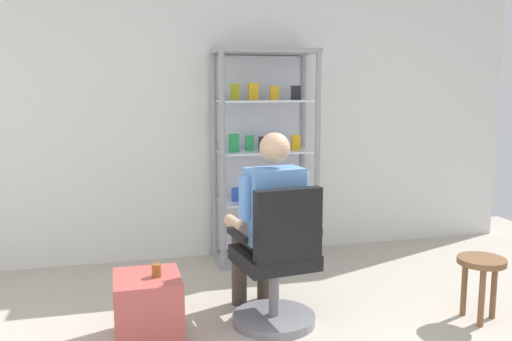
# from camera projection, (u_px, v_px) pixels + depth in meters

# --- Properties ---
(back_wall) EXTENTS (6.00, 0.10, 2.70)m
(back_wall) POSITION_uv_depth(u_px,v_px,m) (214.00, 111.00, 5.09)
(back_wall) COLOR silver
(back_wall) RESTS_ON ground
(display_cabinet_main) EXTENTS (0.90, 0.45, 1.90)m
(display_cabinet_main) POSITION_uv_depth(u_px,v_px,m) (263.00, 154.00, 5.02)
(display_cabinet_main) COLOR gray
(display_cabinet_main) RESTS_ON ground
(office_chair) EXTENTS (0.59, 0.56, 0.96)m
(office_chair) POSITION_uv_depth(u_px,v_px,m) (277.00, 270.00, 3.62)
(office_chair) COLOR slate
(office_chair) RESTS_ON ground
(seated_shopkeeper) EXTENTS (0.52, 0.60, 1.29)m
(seated_shopkeeper) POSITION_uv_depth(u_px,v_px,m) (268.00, 217.00, 3.73)
(seated_shopkeeper) COLOR #3F382D
(seated_shopkeeper) RESTS_ON ground
(storage_crate) EXTENTS (0.41, 0.44, 0.41)m
(storage_crate) POSITION_uv_depth(u_px,v_px,m) (148.00, 308.00, 3.48)
(storage_crate) COLOR #B24C47
(storage_crate) RESTS_ON ground
(tea_glass) EXTENTS (0.06, 0.06, 0.08)m
(tea_glass) POSITION_uv_depth(u_px,v_px,m) (157.00, 270.00, 3.44)
(tea_glass) COLOR brown
(tea_glass) RESTS_ON storage_crate
(wooden_stool) EXTENTS (0.32, 0.32, 0.44)m
(wooden_stool) POSITION_uv_depth(u_px,v_px,m) (481.00, 271.00, 3.74)
(wooden_stool) COLOR brown
(wooden_stool) RESTS_ON ground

